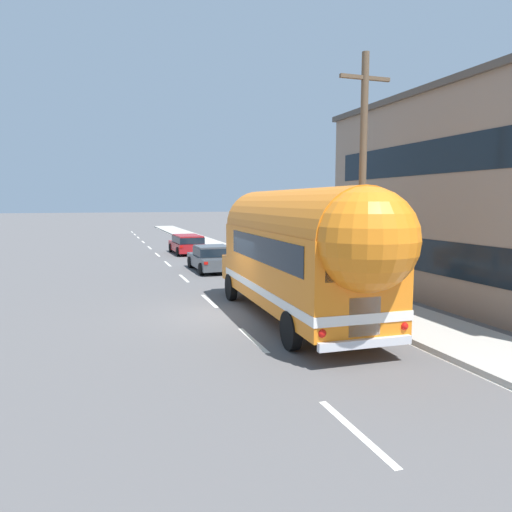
{
  "coord_description": "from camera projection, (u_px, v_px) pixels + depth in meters",
  "views": [
    {
      "loc": [
        -3.88,
        -14.95,
        3.76
      ],
      "look_at": [
        1.72,
        1.8,
        1.7
      ],
      "focal_mm": 33.11,
      "sensor_mm": 36.0,
      "label": 1
    }
  ],
  "objects": [
    {
      "name": "sidewalk_slab",
      "position": [
        268.0,
        266.0,
        26.79
      ],
      "size": [
        2.7,
        90.0,
        0.15
      ],
      "primitive_type": "cube",
      "color": "#ADA89E",
      "rests_on": "ground"
    },
    {
      "name": "ground_plane",
      "position": [
        224.0,
        314.0,
        15.74
      ],
      "size": [
        300.0,
        300.0,
        0.0
      ],
      "primitive_type": "plane",
      "color": "#565454"
    },
    {
      "name": "painted_bus",
      "position": [
        301.0,
        250.0,
        14.19
      ],
      "size": [
        2.81,
        10.91,
        4.12
      ],
      "color": "orange",
      "rests_on": "ground"
    },
    {
      "name": "utility_pole",
      "position": [
        362.0,
        181.0,
        15.53
      ],
      "size": [
        1.8,
        0.24,
        8.5
      ],
      "color": "brown",
      "rests_on": "ground"
    },
    {
      "name": "lane_markings",
      "position": [
        213.0,
        263.0,
        28.97
      ],
      "size": [
        3.96,
        80.0,
        0.01
      ],
      "color": "silver",
      "rests_on": "ground"
    },
    {
      "name": "car_second",
      "position": [
        187.0,
        243.0,
        33.67
      ],
      "size": [
        2.07,
        4.41,
        1.37
      ],
      "color": "#A5191E",
      "rests_on": "ground"
    },
    {
      "name": "car_lead",
      "position": [
        212.0,
        257.0,
        25.56
      ],
      "size": [
        2.06,
        4.29,
        1.37
      ],
      "color": "#474C51",
      "rests_on": "ground"
    }
  ]
}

